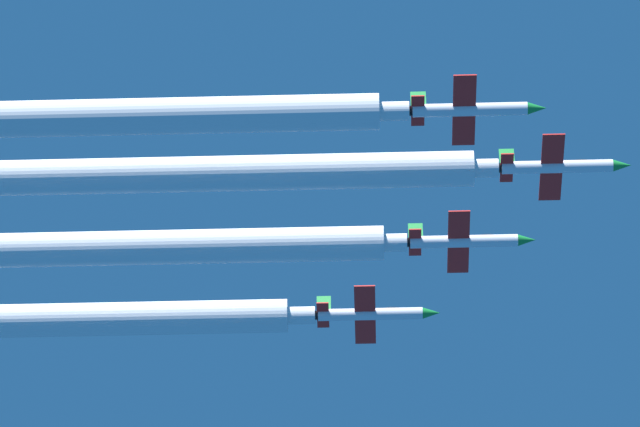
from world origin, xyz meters
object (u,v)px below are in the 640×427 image
(jet_lead, at_px, (561,166))
(jet_outer_left, at_px, (374,314))
(jet_right_wingman, at_px, (474,109))
(jet_left_wingman, at_px, (467,241))

(jet_lead, relative_size, jet_outer_left, 1.00)
(jet_lead, height_order, jet_right_wingman, jet_lead)
(jet_right_wingman, bearing_deg, jet_left_wingman, -179.39)
(jet_lead, relative_size, jet_right_wingman, 1.00)
(jet_right_wingman, xyz_separation_m, jet_outer_left, (-27.30, -9.45, -0.91))
(jet_left_wingman, relative_size, jet_outer_left, 1.00)
(jet_left_wingman, height_order, jet_outer_left, jet_left_wingman)
(jet_right_wingman, relative_size, jet_outer_left, 1.00)
(jet_outer_left, bearing_deg, jet_right_wingman, 19.09)
(jet_left_wingman, bearing_deg, jet_outer_left, -135.15)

